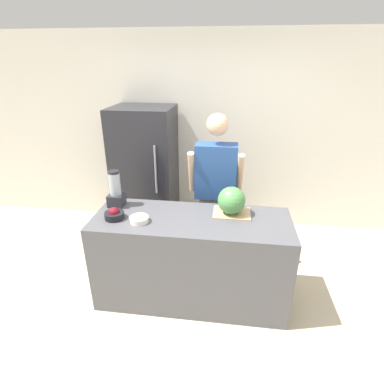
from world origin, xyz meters
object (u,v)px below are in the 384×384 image
(bowl_cream, at_px, (139,219))
(bowl_cherries, at_px, (114,214))
(person, at_px, (215,191))
(refrigerator, at_px, (146,172))
(watermelon, at_px, (232,200))
(blender, at_px, (116,191))

(bowl_cream, bearing_deg, bowl_cherries, 172.29)
(person, bearing_deg, refrigerator, 147.19)
(refrigerator, xyz_separation_m, watermelon, (1.14, -1.14, 0.19))
(bowl_cream, xyz_separation_m, blender, (-0.32, 0.30, 0.12))
(blender, bearing_deg, person, 26.61)
(watermelon, distance_m, bowl_cream, 0.86)
(watermelon, height_order, bowl_cream, watermelon)
(refrigerator, distance_m, blender, 1.12)
(watermelon, bearing_deg, bowl_cherries, -168.09)
(person, bearing_deg, bowl_cream, -129.36)
(bowl_cherries, bearing_deg, person, 40.09)
(bowl_cherries, bearing_deg, blender, 105.73)
(watermelon, distance_m, bowl_cherries, 1.08)
(person, xyz_separation_m, watermelon, (0.18, -0.52, 0.14))
(watermelon, distance_m, blender, 1.13)
(watermelon, bearing_deg, refrigerator, 135.10)
(person, relative_size, watermelon, 6.77)
(person, distance_m, blender, 1.08)
(person, relative_size, bowl_cream, 10.47)
(bowl_cream, bearing_deg, person, 50.64)
(refrigerator, distance_m, bowl_cream, 1.44)
(bowl_cherries, height_order, bowl_cream, bowl_cherries)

